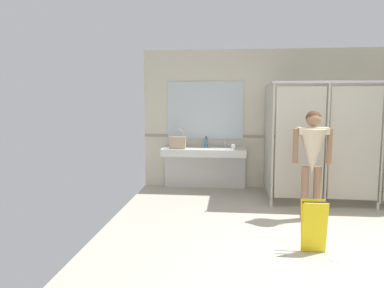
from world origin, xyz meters
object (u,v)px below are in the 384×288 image
at_px(handbag, 178,142).
at_px(soap_dispenser, 206,142).
at_px(person_standing, 312,152).
at_px(paper_cup, 233,147).
at_px(wet_floor_sign, 314,226).

xyz_separation_m(handbag, soap_dispenser, (0.53, 0.32, -0.04)).
bearing_deg(person_standing, handbag, 146.04).
relative_size(handbag, paper_cup, 4.35).
height_order(handbag, wet_floor_sign, handbag).
distance_m(person_standing, paper_cup, 1.89).
relative_size(person_standing, soap_dispenser, 7.74).
xyz_separation_m(person_standing, paper_cup, (-1.14, 1.50, -0.14)).
relative_size(person_standing, handbag, 4.17).
height_order(person_standing, paper_cup, person_standing).
bearing_deg(handbag, paper_cup, 1.06).
relative_size(soap_dispenser, paper_cup, 2.34).
height_order(handbag, paper_cup, handbag).
bearing_deg(paper_cup, handbag, -178.94).
bearing_deg(wet_floor_sign, handbag, 126.33).
bearing_deg(paper_cup, person_standing, -52.78).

